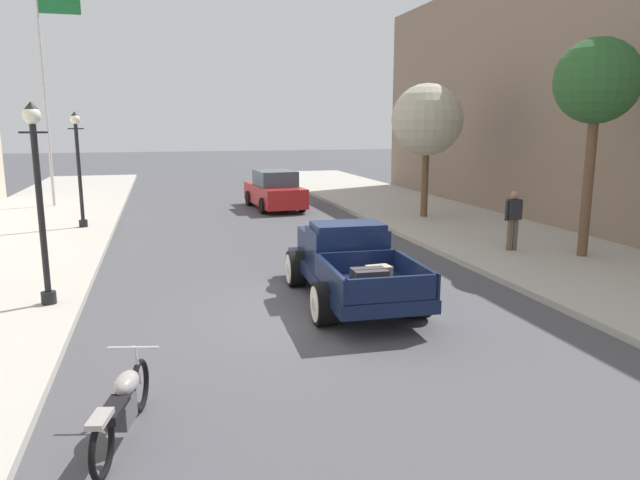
{
  "coord_description": "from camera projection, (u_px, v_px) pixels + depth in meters",
  "views": [
    {
      "loc": [
        -2.87,
        -10.61,
        3.59
      ],
      "look_at": [
        0.55,
        1.99,
        1.0
      ],
      "focal_mm": 32.87,
      "sensor_mm": 36.0,
      "label": 1
    }
  ],
  "objects": [
    {
      "name": "car_background_red",
      "position": [
        275.0,
        191.0,
        25.11
      ],
      "size": [
        2.11,
        4.42,
        1.65
      ],
      "color": "#AD1E1E",
      "rests_on": "ground"
    },
    {
      "name": "pedestrian_sidewalk_right",
      "position": [
        513.0,
        217.0,
        16.1
      ],
      "size": [
        0.53,
        0.22,
        1.65
      ],
      "color": "brown",
      "rests_on": "sidewalk_right"
    },
    {
      "name": "street_tree_second",
      "position": [
        427.0,
        120.0,
        21.52
      ],
      "size": [
        2.63,
        2.63,
        4.91
      ],
      "color": "brown",
      "rests_on": "sidewalk_right"
    },
    {
      "name": "flagpole",
      "position": [
        48.0,
        70.0,
        24.15
      ],
      "size": [
        1.74,
        0.16,
        9.16
      ],
      "color": "#B2B2B7",
      "rests_on": "sidewalk_left"
    },
    {
      "name": "hotrod_truck_navy",
      "position": [
        348.0,
        262.0,
        12.24
      ],
      "size": [
        2.31,
        4.99,
        1.58
      ],
      "color": "#0F1938",
      "rests_on": "ground"
    },
    {
      "name": "sidewalk_right",
      "position": [
        627.0,
        281.0,
        13.33
      ],
      "size": [
        5.5,
        64.0,
        0.15
      ],
      "primitive_type": "cube",
      "color": "#ADA89E",
      "rests_on": "ground"
    },
    {
      "name": "street_tree_nearest",
      "position": [
        597.0,
        84.0,
        14.73
      ],
      "size": [
        2.14,
        2.14,
        5.58
      ],
      "color": "brown",
      "rests_on": "sidewalk_right"
    },
    {
      "name": "motorcycle_parked",
      "position": [
        122.0,
        405.0,
        6.68
      ],
      "size": [
        0.73,
        2.08,
        0.93
      ],
      "color": "black",
      "rests_on": "ground"
    },
    {
      "name": "ground_plane",
      "position": [
        320.0,
        310.0,
        11.48
      ],
      "size": [
        140.0,
        140.0,
        0.0
      ],
      "primitive_type": "plane",
      "color": "#47474C"
    },
    {
      "name": "street_lamp_near",
      "position": [
        39.0,
        189.0,
        10.98
      ],
      "size": [
        0.5,
        0.32,
        3.85
      ],
      "color": "black",
      "rests_on": "sidewalk_left"
    },
    {
      "name": "street_lamp_far",
      "position": [
        78.0,
        161.0,
        19.5
      ],
      "size": [
        0.5,
        0.32,
        3.85
      ],
      "color": "black",
      "rests_on": "sidewalk_left"
    }
  ]
}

